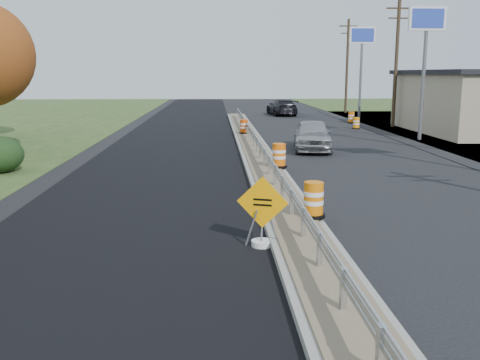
{
  "coord_description": "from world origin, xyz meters",
  "views": [
    {
      "loc": [
        -2.08,
        -16.12,
        4.03
      ],
      "look_at": [
        -1.38,
        -1.48,
        1.1
      ],
      "focal_mm": 40.0,
      "sensor_mm": 36.0,
      "label": 1
    }
  ],
  "objects_px": {
    "barrel_median_far": "(244,127)",
    "car_silver": "(313,135)",
    "caution_sign": "(262,229)",
    "barrel_median_near": "(313,200)",
    "barrel_median_mid": "(279,156)",
    "barrel_shoulder_far": "(351,118)",
    "barrel_shoulder_mid": "(356,123)",
    "car_dark_far": "(282,107)"
  },
  "relations": [
    {
      "from": "car_dark_far",
      "to": "car_silver",
      "type": "bearing_deg",
      "value": 80.57
    },
    {
      "from": "barrel_median_near",
      "to": "barrel_median_mid",
      "type": "distance_m",
      "value": 7.75
    },
    {
      "from": "caution_sign",
      "to": "car_dark_far",
      "type": "relative_size",
      "value": 0.31
    },
    {
      "from": "barrel_shoulder_mid",
      "to": "barrel_median_mid",
      "type": "bearing_deg",
      "value": -114.16
    },
    {
      "from": "caution_sign",
      "to": "barrel_median_mid",
      "type": "xyz_separation_m",
      "value": [
        1.53,
        9.49,
        0.27
      ]
    },
    {
      "from": "barrel_shoulder_far",
      "to": "car_dark_far",
      "type": "distance_m",
      "value": 9.84
    },
    {
      "from": "barrel_median_mid",
      "to": "barrel_shoulder_mid",
      "type": "distance_m",
      "value": 19.16
    },
    {
      "from": "barrel_median_far",
      "to": "barrel_shoulder_mid",
      "type": "xyz_separation_m",
      "value": [
        8.58,
        4.77,
        -0.26
      ]
    },
    {
      "from": "barrel_median_mid",
      "to": "car_dark_far",
      "type": "relative_size",
      "value": 0.18
    },
    {
      "from": "barrel_median_far",
      "to": "car_silver",
      "type": "height_order",
      "value": "car_silver"
    },
    {
      "from": "barrel_median_near",
      "to": "barrel_shoulder_mid",
      "type": "height_order",
      "value": "barrel_median_near"
    },
    {
      "from": "caution_sign",
      "to": "barrel_median_far",
      "type": "bearing_deg",
      "value": 105.13
    },
    {
      "from": "barrel_shoulder_mid",
      "to": "car_silver",
      "type": "distance_m",
      "value": 12.17
    },
    {
      "from": "barrel_shoulder_mid",
      "to": "car_dark_far",
      "type": "distance_m",
      "value": 13.83
    },
    {
      "from": "barrel_median_near",
      "to": "barrel_shoulder_far",
      "type": "height_order",
      "value": "barrel_median_near"
    },
    {
      "from": "barrel_median_far",
      "to": "barrel_shoulder_mid",
      "type": "height_order",
      "value": "barrel_median_far"
    },
    {
      "from": "barrel_median_far",
      "to": "barrel_shoulder_far",
      "type": "xyz_separation_m",
      "value": [
        9.39,
        9.39,
        -0.21
      ]
    },
    {
      "from": "barrel_median_far",
      "to": "car_silver",
      "type": "distance_m",
      "value": 7.03
    },
    {
      "from": "car_silver",
      "to": "car_dark_far",
      "type": "height_order",
      "value": "car_silver"
    },
    {
      "from": "barrel_median_near",
      "to": "car_dark_far",
      "type": "bearing_deg",
      "value": 84.13
    },
    {
      "from": "barrel_median_near",
      "to": "barrel_median_mid",
      "type": "relative_size",
      "value": 0.97
    },
    {
      "from": "barrel_shoulder_far",
      "to": "car_silver",
      "type": "xyz_separation_m",
      "value": [
        -6.08,
        -15.59,
        0.37
      ]
    },
    {
      "from": "barrel_median_near",
      "to": "barrel_median_mid",
      "type": "bearing_deg",
      "value": 90.0
    },
    {
      "from": "barrel_shoulder_mid",
      "to": "caution_sign",
      "type": "bearing_deg",
      "value": -109.16
    },
    {
      "from": "barrel_median_near",
      "to": "barrel_median_far",
      "type": "xyz_separation_m",
      "value": [
        -0.74,
        20.46,
        -0.03
      ]
    },
    {
      "from": "barrel_median_near",
      "to": "barrel_shoulder_far",
      "type": "relative_size",
      "value": 1.03
    },
    {
      "from": "barrel_shoulder_mid",
      "to": "barrel_shoulder_far",
      "type": "xyz_separation_m",
      "value": [
        0.81,
        4.62,
        0.04
      ]
    },
    {
      "from": "barrel_median_mid",
      "to": "caution_sign",
      "type": "bearing_deg",
      "value": -99.17
    },
    {
      "from": "barrel_shoulder_mid",
      "to": "car_dark_far",
      "type": "bearing_deg",
      "value": 106.32
    },
    {
      "from": "caution_sign",
      "to": "barrel_median_near",
      "type": "height_order",
      "value": "caution_sign"
    },
    {
      "from": "barrel_median_mid",
      "to": "car_silver",
      "type": "xyz_separation_m",
      "value": [
        2.57,
        6.52,
        0.11
      ]
    },
    {
      "from": "barrel_median_far",
      "to": "car_silver",
      "type": "bearing_deg",
      "value": -61.84
    },
    {
      "from": "caution_sign",
      "to": "barrel_median_mid",
      "type": "relative_size",
      "value": 1.72
    },
    {
      "from": "car_dark_far",
      "to": "barrel_shoulder_far",
      "type": "bearing_deg",
      "value": 112.34
    },
    {
      "from": "barrel_median_near",
      "to": "barrel_median_mid",
      "type": "xyz_separation_m",
      "value": [
        0.0,
        7.75,
        0.01
      ]
    },
    {
      "from": "car_silver",
      "to": "barrel_median_mid",
      "type": "bearing_deg",
      "value": -103.98
    },
    {
      "from": "barrel_shoulder_far",
      "to": "car_silver",
      "type": "bearing_deg",
      "value": -111.3
    },
    {
      "from": "car_silver",
      "to": "barrel_median_far",
      "type": "bearing_deg",
      "value": 125.72
    },
    {
      "from": "barrel_median_far",
      "to": "caution_sign",
      "type": "bearing_deg",
      "value": -92.04
    },
    {
      "from": "caution_sign",
      "to": "car_silver",
      "type": "relative_size",
      "value": 0.35
    },
    {
      "from": "car_dark_far",
      "to": "barrel_median_mid",
      "type": "bearing_deg",
      "value": 76.5
    },
    {
      "from": "caution_sign",
      "to": "barrel_median_mid",
      "type": "bearing_deg",
      "value": 98.0
    }
  ]
}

